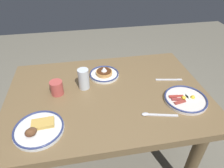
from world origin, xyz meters
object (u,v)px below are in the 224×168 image
object	(u,v)px
plate_center_pancakes	(38,129)
drinking_glass	(84,80)
plate_far_companion	(185,99)
fork_near	(169,80)
plate_near_main	(104,74)
coffee_mug	(56,87)
tea_spoon	(154,115)

from	to	relation	value
plate_center_pancakes	drinking_glass	xyz separation A→B (m)	(-0.25, -0.33, 0.05)
plate_far_companion	fork_near	distance (m)	0.22
plate_center_pancakes	fork_near	xyz separation A→B (m)	(-0.83, -0.31, -0.01)
plate_far_companion	plate_near_main	bearing A→B (deg)	-38.47
plate_center_pancakes	plate_far_companion	world-z (taller)	plate_center_pancakes
coffee_mug	fork_near	world-z (taller)	coffee_mug
plate_center_pancakes	tea_spoon	distance (m)	0.62
drinking_glass	plate_center_pancakes	bearing A→B (deg)	52.15
plate_center_pancakes	coffee_mug	size ratio (longest dim) A/B	2.67
plate_center_pancakes	plate_far_companion	size ratio (longest dim) A/B	1.00
drinking_glass	fork_near	bearing A→B (deg)	178.11
plate_near_main	drinking_glass	size ratio (longest dim) A/B	1.52
plate_far_companion	drinking_glass	bearing A→B (deg)	-22.03
plate_center_pancakes	tea_spoon	size ratio (longest dim) A/B	1.29
coffee_mug	fork_near	size ratio (longest dim) A/B	0.52
plate_far_companion	fork_near	xyz separation A→B (m)	(0.01, -0.22, -0.01)
plate_center_pancakes	tea_spoon	xyz separation A→B (m)	(-0.62, -0.00, -0.01)
drinking_glass	fork_near	world-z (taller)	drinking_glass
plate_near_main	tea_spoon	world-z (taller)	plate_near_main
fork_near	tea_spoon	distance (m)	0.37
plate_near_main	drinking_glass	xyz separation A→B (m)	(0.15, 0.11, 0.04)
plate_center_pancakes	tea_spoon	world-z (taller)	plate_center_pancakes
tea_spoon	fork_near	bearing A→B (deg)	-125.33
plate_near_main	drinking_glass	world-z (taller)	drinking_glass
fork_near	tea_spoon	size ratio (longest dim) A/B	0.93
coffee_mug	tea_spoon	bearing A→B (deg)	151.45
plate_near_main	plate_far_companion	distance (m)	0.56
plate_center_pancakes	plate_far_companion	distance (m)	0.84
plate_near_main	plate_far_companion	xyz separation A→B (m)	(-0.44, 0.35, -0.00)
plate_center_pancakes	drinking_glass	distance (m)	0.41
fork_near	tea_spoon	world-z (taller)	tea_spoon
plate_center_pancakes	drinking_glass	size ratio (longest dim) A/B	1.86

